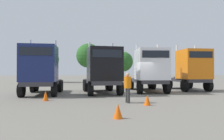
% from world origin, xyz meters
% --- Properties ---
extents(ground, '(200.00, 200.00, 0.00)m').
position_xyz_m(ground, '(0.00, 0.00, 0.00)').
color(ground, slate).
extents(semi_truck_navy, '(3.46, 6.01, 4.24)m').
position_xyz_m(semi_truck_navy, '(-6.81, 2.09, 1.89)').
color(semi_truck_navy, '#333338').
rests_on(semi_truck_navy, ground).
extents(semi_truck_black, '(3.13, 6.13, 4.15)m').
position_xyz_m(semi_truck_black, '(-2.21, 1.40, 1.88)').
color(semi_truck_black, '#333338').
rests_on(semi_truck_black, ground).
extents(semi_truck_white, '(4.02, 6.77, 4.23)m').
position_xyz_m(semi_truck_white, '(1.97, 1.49, 1.90)').
color(semi_truck_white, '#333338').
rests_on(semi_truck_white, ground).
extents(semi_truck_orange, '(3.57, 6.07, 4.34)m').
position_xyz_m(semi_truck_orange, '(6.35, 1.63, 1.96)').
color(semi_truck_orange, '#333338').
rests_on(semi_truck_orange, ground).
extents(visitor_in_hivis, '(0.41, 0.45, 1.70)m').
position_xyz_m(visitor_in_hivis, '(-2.12, -3.37, 0.98)').
color(visitor_in_hivis, '#343434').
rests_on(visitor_in_hivis, ground).
extents(traffic_cone_near, '(0.36, 0.36, 0.56)m').
position_xyz_m(traffic_cone_near, '(-1.49, -4.49, 0.28)').
color(traffic_cone_near, '#F2590C').
rests_on(traffic_cone_near, ground).
extents(traffic_cone_mid, '(0.36, 0.36, 0.60)m').
position_xyz_m(traffic_cone_mid, '(-6.50, -1.07, 0.30)').
color(traffic_cone_mid, '#F2590C').
rests_on(traffic_cone_mid, ground).
extents(traffic_cone_far, '(0.36, 0.36, 0.56)m').
position_xyz_m(traffic_cone_far, '(-3.97, -6.79, 0.28)').
color(traffic_cone_far, '#F2590C').
rests_on(traffic_cone_far, ground).
extents(oak_far_left, '(3.91, 3.91, 5.84)m').
position_xyz_m(oak_far_left, '(-6.16, 21.85, 3.88)').
color(oak_far_left, '#4C3823').
rests_on(oak_far_left, ground).
extents(oak_far_centre, '(3.99, 3.99, 6.43)m').
position_xyz_m(oak_far_centre, '(0.26, 18.65, 4.42)').
color(oak_far_centre, '#4C3823').
rests_on(oak_far_centre, ground).
extents(oak_far_right, '(3.74, 3.74, 5.58)m').
position_xyz_m(oak_far_right, '(7.42, 21.29, 3.70)').
color(oak_far_right, '#4C3823').
rests_on(oak_far_right, ground).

